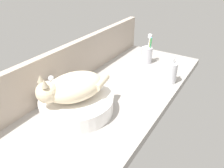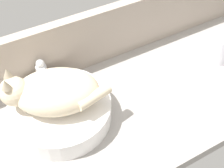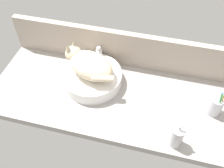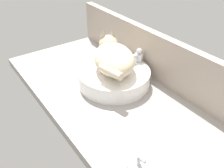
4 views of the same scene
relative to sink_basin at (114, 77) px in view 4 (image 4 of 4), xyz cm
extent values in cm
cube|color=#9E9993|center=(17.75, -5.81, -5.49)|extent=(138.88, 52.92, 4.00)
cube|color=#AD9E8E|center=(17.75, 18.85, 7.30)|extent=(138.88, 3.60, 21.59)
cylinder|color=white|center=(0.00, 0.00, 0.00)|extent=(31.99, 31.99, 6.99)
ellipsoid|color=beige|center=(0.00, 0.00, 8.99)|extent=(29.63, 25.35, 11.00)
sphere|color=beige|center=(-10.95, 4.59, 10.49)|extent=(8.80, 8.80, 8.80)
cone|color=tan|center=(-12.72, 2.95, 15.89)|extent=(2.80, 2.80, 3.20)
cone|color=tan|center=(-11.02, 7.01, 15.89)|extent=(2.80, 2.80, 3.20)
cylinder|color=beige|center=(8.32, -7.64, 9.49)|extent=(11.42, 5.35, 3.20)
cylinder|color=silver|center=(0.00, 14.05, 2.01)|extent=(3.60, 3.60, 11.00)
cylinder|color=silver|center=(0.00, 9.05, 6.91)|extent=(2.20, 10.00, 2.20)
sphere|color=silver|center=(0.00, 14.05, 8.71)|extent=(2.80, 2.80, 2.80)
cylinder|color=silver|center=(46.70, -26.20, 9.31)|extent=(1.20, 1.20, 2.80)
cylinder|color=silver|center=(47.90, -26.20, 10.71)|extent=(2.20, 1.00, 1.00)
camera|label=1|loc=(-57.72, -54.65, 55.79)|focal=35.00mm
camera|label=2|loc=(-16.04, -61.19, 76.66)|focal=50.00mm
camera|label=3|loc=(32.78, -85.19, 99.04)|focal=40.00mm
camera|label=4|loc=(76.18, -55.34, 59.84)|focal=40.00mm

